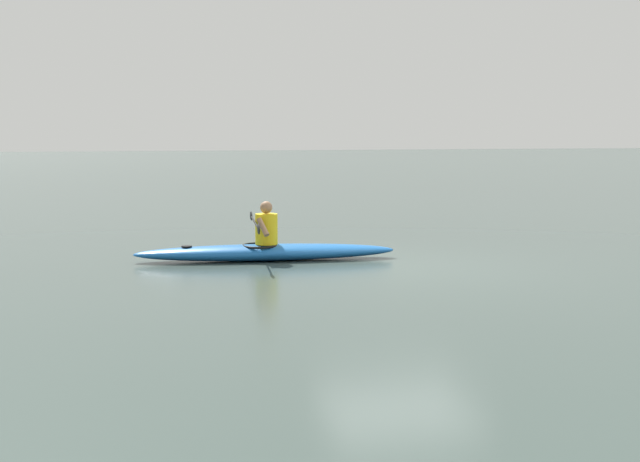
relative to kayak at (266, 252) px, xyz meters
The scene contains 3 objects.
ground_plane 2.34m from the kayak, 148.10° to the left, with size 160.00×160.00×0.00m, color #384742.
kayak is the anchor object (origin of this frame).
kayaker 0.45m from the kayak, ahead, with size 0.54×2.43×0.74m.
Camera 1 is at (4.52, 12.67, 2.22)m, focal length 46.72 mm.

